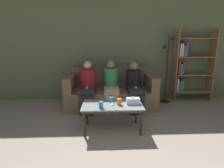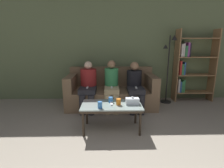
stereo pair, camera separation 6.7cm
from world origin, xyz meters
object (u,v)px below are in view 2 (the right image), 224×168
couch (111,92)px  game_remote (112,104)px  tissue_box (132,101)px  seated_person_mid_right (135,84)px  seated_person_mid_left (112,84)px  standing_lamp (169,62)px  seated_person_left_end (88,84)px  cup_near_left (118,102)px  bookshelf (189,66)px  cup_near_right (100,105)px  coffee_table (112,107)px  cup_far_center (111,100)px

couch → game_remote: size_ratio=13.39×
tissue_box → seated_person_mid_right: 1.01m
tissue_box → seated_person_mid_left: seated_person_mid_left is taller
standing_lamp → game_remote: bearing=-135.1°
standing_lamp → seated_person_left_end: (-1.91, -0.40, -0.43)m
tissue_box → game_remote: (-0.35, -0.01, -0.04)m
cup_near_left → game_remote: size_ratio=0.69×
game_remote → standing_lamp: 2.07m
cup_near_left → bookshelf: bearing=40.1°
couch → bookshelf: bearing=9.0°
bookshelf → seated_person_mid_right: (-1.45, -0.55, -0.33)m
game_remote → bookshelf: (1.99, 1.55, 0.43)m
cup_near_right → tissue_box: bearing=18.8°
standing_lamp → seated_person_mid_left: (-1.39, -0.40, -0.44)m
tissue_box → seated_person_mid_left: bearing=108.0°
coffee_table → bookshelf: 2.56m
standing_lamp → tissue_box: bearing=-127.3°
game_remote → bookshelf: bookshelf is taller
cup_near_left → cup_far_center: cup_near_left is taller
game_remote → seated_person_mid_right: (0.54, 1.00, 0.10)m
cup_far_center → seated_person_mid_right: 1.05m
cup_near_left → cup_far_center: bearing=133.8°
couch → cup_near_left: 1.28m
cup_near_right → seated_person_left_end: (-0.31, 1.18, 0.07)m
tissue_box → seated_person_left_end: seated_person_left_end is taller
coffee_table → seated_person_mid_left: 1.02m
couch → bookshelf: 2.07m
cup_near_left → game_remote: cup_near_left is taller
cup_far_center → game_remote: (0.01, -0.10, -0.04)m
standing_lamp → seated_person_mid_left: standing_lamp is taller
cup_near_left → seated_person_left_end: (-0.61, 1.04, 0.07)m
cup_far_center → standing_lamp: bearing=42.5°
bookshelf → seated_person_mid_left: bookshelf is taller
cup_near_right → game_remote: size_ratio=0.70×
seated_person_mid_right → coffee_table: bearing=-118.4°
couch → cup_near_right: (-0.21, -1.41, 0.18)m
coffee_table → game_remote: size_ratio=6.62×
game_remote → bookshelf: 2.55m
coffee_table → cup_far_center: cup_far_center is taller
bookshelf → tissue_box: bearing=-136.8°
cup_near_right → seated_person_left_end: size_ratio=0.10×
cup_near_left → cup_near_right: cup_near_right is taller
cup_near_right → standing_lamp: bearing=44.7°
cup_near_right → game_remote: 0.26m
coffee_table → seated_person_mid_right: (0.54, 1.00, 0.15)m
cup_near_left → tissue_box: 0.24m
game_remote → seated_person_mid_right: 1.14m
tissue_box → seated_person_left_end: size_ratio=0.21×
cup_far_center → seated_person_mid_left: size_ratio=0.09×
couch → bookshelf: size_ratio=1.13×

